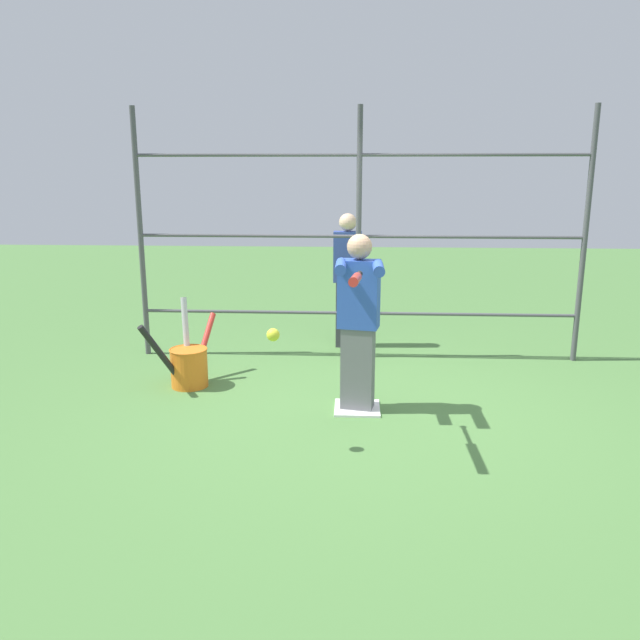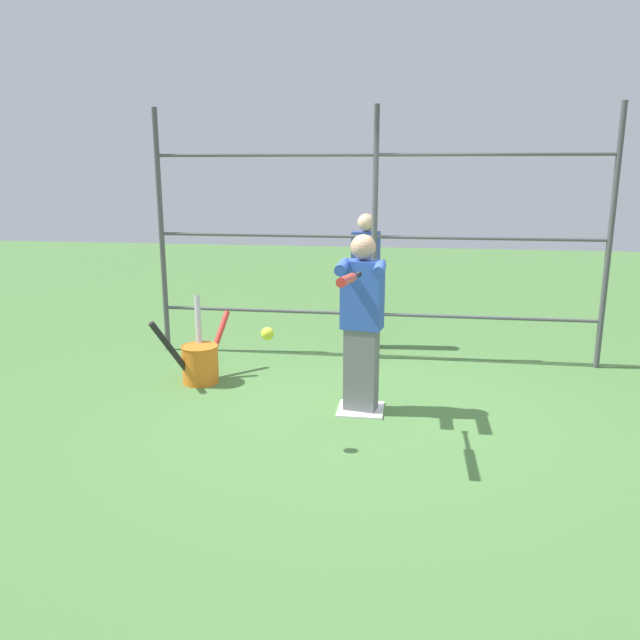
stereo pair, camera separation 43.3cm
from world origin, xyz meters
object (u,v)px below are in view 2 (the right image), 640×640
object	(u,v)px
batter	(362,319)
softball_in_flight	(267,334)
bat_bucket	(200,361)
bystander_behind_fence	(365,279)
baseball_bat_swinging	(348,279)

from	to	relation	value
batter	softball_in_flight	size ratio (longest dim) A/B	16.16
bat_bucket	bystander_behind_fence	bearing A→B (deg)	-135.25
baseball_bat_swinging	softball_in_flight	distance (m)	0.73
bat_bucket	batter	bearing A→B (deg)	161.66
softball_in_flight	bystander_behind_fence	xyz separation A→B (m)	(-0.50, -2.92, -0.08)
baseball_bat_swinging	batter	bearing A→B (deg)	-91.87
baseball_bat_swinging	bystander_behind_fence	xyz separation A→B (m)	(0.09, -2.97, -0.51)
batter	bat_bucket	size ratio (longest dim) A/B	1.66
batter	baseball_bat_swinging	bearing A→B (deg)	88.13
batter	bystander_behind_fence	distance (m)	2.06
bystander_behind_fence	bat_bucket	bearing A→B (deg)	44.75
softball_in_flight	bystander_behind_fence	bearing A→B (deg)	-99.77
softball_in_flight	bat_bucket	bearing A→B (deg)	-53.83
softball_in_flight	bat_bucket	distance (m)	1.87
batter	bystander_behind_fence	bearing A→B (deg)	-86.62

